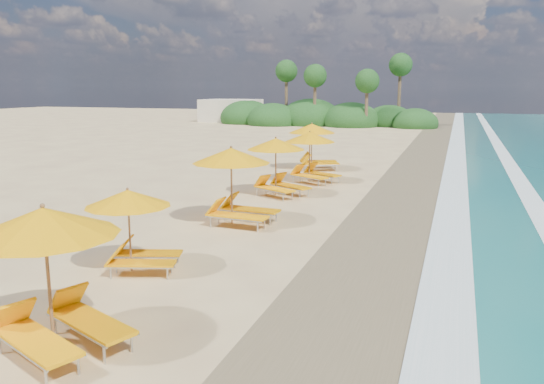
% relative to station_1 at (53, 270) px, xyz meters
% --- Properties ---
extents(ground, '(160.00, 160.00, 0.00)m').
position_rel_station_1_xyz_m(ground, '(0.89, 8.97, -1.46)').
color(ground, '#DBBF80').
rests_on(ground, ground).
extents(wet_sand, '(4.00, 160.00, 0.01)m').
position_rel_station_1_xyz_m(wet_sand, '(4.89, 8.97, -1.45)').
color(wet_sand, olive).
rests_on(wet_sand, ground).
extents(surf_foam, '(4.00, 160.00, 0.01)m').
position_rel_station_1_xyz_m(surf_foam, '(7.59, 8.97, -1.43)').
color(surf_foam, white).
rests_on(surf_foam, ground).
extents(station_1, '(3.37, 3.33, 2.60)m').
position_rel_station_1_xyz_m(station_1, '(0.00, 0.00, 0.00)').
color(station_1, olive).
rests_on(station_1, ground).
extents(station_2, '(2.68, 2.62, 2.12)m').
position_rel_station_1_xyz_m(station_2, '(-0.96, 4.00, -0.27)').
color(station_2, olive).
rests_on(station_2, ground).
extents(station_3, '(2.93, 2.73, 2.62)m').
position_rel_station_1_xyz_m(station_3, '(-0.39, 9.13, 0.01)').
color(station_3, olive).
rests_on(station_3, ground).
extents(station_4, '(3.29, 3.29, 2.47)m').
position_rel_station_1_xyz_m(station_4, '(-0.57, 14.08, -0.07)').
color(station_4, olive).
rests_on(station_4, ground).
extents(station_5, '(3.25, 3.25, 2.46)m').
position_rel_station_1_xyz_m(station_5, '(-0.04, 17.59, -0.08)').
color(station_5, olive).
rests_on(station_5, ground).
extents(station_6, '(3.35, 3.30, 2.59)m').
position_rel_station_1_xyz_m(station_6, '(-0.92, 21.49, -0.01)').
color(station_6, olive).
rests_on(station_6, ground).
extents(treeline, '(25.80, 8.80, 9.74)m').
position_rel_station_1_xyz_m(treeline, '(-9.05, 54.48, -0.46)').
color(treeline, '#163D14').
rests_on(treeline, ground).
extents(beach_building, '(7.00, 5.00, 2.80)m').
position_rel_station_1_xyz_m(beach_building, '(-21.11, 56.97, -0.06)').
color(beach_building, beige).
rests_on(beach_building, ground).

